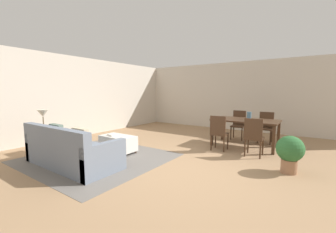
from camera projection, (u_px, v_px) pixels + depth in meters
ground_plane at (180, 168)px, 4.26m from camera, size 10.80×10.80×0.00m
wall_back at (247, 96)px, 8.19m from camera, size 9.00×0.12×2.70m
wall_left at (73, 97)px, 7.06m from camera, size 0.12×11.00×2.70m
area_rug at (98, 158)px, 4.89m from camera, size 3.00×2.80×0.01m
couch at (71, 152)px, 4.37m from camera, size 2.18×0.93×0.86m
ottoman_table at (118, 143)px, 5.32m from camera, size 0.91×0.50×0.43m
side_table at (44, 135)px, 5.25m from camera, size 0.40×0.40×0.57m
table_lamp at (43, 114)px, 5.18m from camera, size 0.26×0.26×0.53m
dining_table at (245, 123)px, 5.89m from camera, size 1.72×0.99×0.76m
dining_chair_near_left at (219, 131)px, 5.45m from camera, size 0.42×0.42×0.92m
dining_chair_near_right at (254, 135)px, 4.93m from camera, size 0.41×0.41×0.92m
dining_chair_far_left at (239, 123)px, 6.85m from camera, size 0.42×0.42×0.92m
dining_chair_far_right at (266, 125)px, 6.36m from camera, size 0.41×0.41×0.92m
vase_centerpiece at (249, 116)px, 5.85m from camera, size 0.12×0.12×0.21m
book_on_ottoman at (113, 135)px, 5.33m from camera, size 0.30×0.25×0.03m
potted_plant at (290, 151)px, 3.95m from camera, size 0.49×0.49×0.71m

